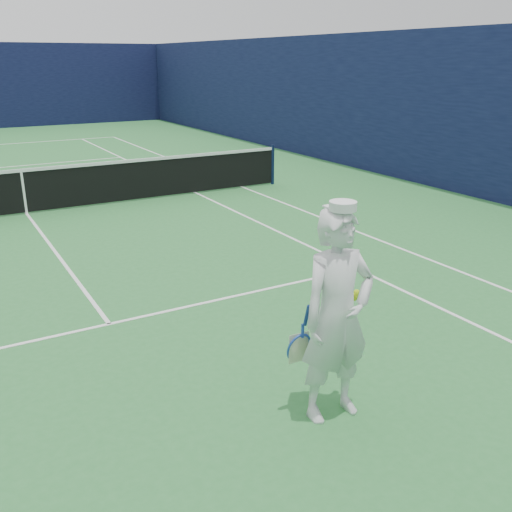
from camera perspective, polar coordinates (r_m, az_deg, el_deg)
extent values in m
plane|color=#2C7536|center=(13.67, -21.94, 3.92)|extent=(80.00, 80.00, 0.00)
cube|color=white|center=(15.34, -1.27, 6.87)|extent=(0.06, 23.83, 0.01)
cube|color=white|center=(14.75, -5.98, 6.27)|extent=(0.06, 23.77, 0.01)
cube|color=white|center=(7.70, -14.46, -6.61)|extent=(8.23, 0.06, 0.01)
cube|color=white|center=(13.67, -21.94, 3.94)|extent=(0.06, 12.80, 0.01)
cube|color=#0F153A|center=(17.64, 12.10, 14.64)|extent=(0.12, 36.12, 4.00)
cylinder|color=#141E4C|center=(15.68, 1.67, 9.12)|extent=(0.09, 0.09, 1.07)
cube|color=black|center=(13.56, -22.20, 5.96)|extent=(12.79, 0.02, 0.92)
cube|color=white|center=(13.47, -22.45, 7.90)|extent=(12.79, 0.04, 0.07)
cube|color=white|center=(13.56, -22.19, 5.83)|extent=(0.05, 0.03, 0.94)
imported|color=white|center=(5.31, 8.12, -6.04)|extent=(0.77, 0.52, 2.06)
cylinder|color=white|center=(4.96, 8.69, 4.98)|extent=(0.24, 0.24, 0.08)
cube|color=white|center=(5.07, 7.80, 4.98)|extent=(0.18, 0.11, 0.02)
cylinder|color=navy|center=(5.21, 5.11, -5.93)|extent=(0.04, 0.09, 0.22)
cube|color=#1E3EA6|center=(5.33, 4.69, -7.45)|extent=(0.02, 0.02, 0.14)
torus|color=#1E3EA6|center=(5.47, 4.31, -9.12)|extent=(0.30, 0.11, 0.29)
cube|color=beige|center=(5.47, 4.31, -9.12)|extent=(0.22, 0.01, 0.30)
sphere|color=#C3DB18|center=(5.49, 9.78, -4.11)|extent=(0.07, 0.07, 0.07)
sphere|color=#C3DB18|center=(5.52, 10.04, -3.66)|extent=(0.07, 0.07, 0.07)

